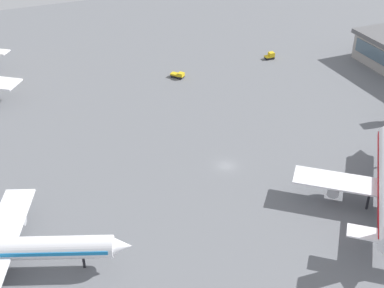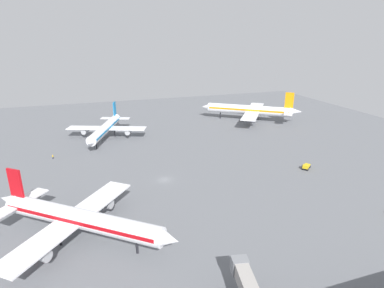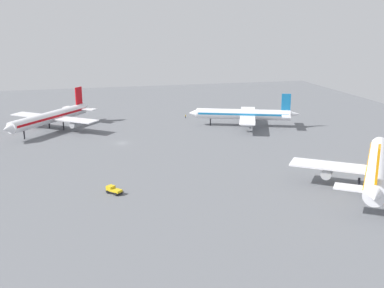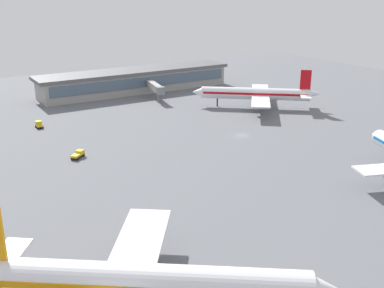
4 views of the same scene
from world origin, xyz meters
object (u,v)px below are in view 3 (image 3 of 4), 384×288
at_px(airplane_distant, 377,167).
at_px(ground_crew_worker, 185,116).
at_px(pushback_tractor, 113,190).
at_px(airplane_taxiing, 244,114).
at_px(airplane_at_gate, 51,117).

distance_m(airplane_distant, ground_crew_worker, 106.81).
distance_m(airplane_distant, pushback_tractor, 70.50).
relative_size(airplane_taxiing, pushback_tractor, 9.74).
bearing_deg(pushback_tractor, ground_crew_worker, -63.92).
bearing_deg(airplane_at_gate, ground_crew_worker, 139.25).
relative_size(airplane_at_gate, pushback_tractor, 9.12).
bearing_deg(airplane_taxiing, pushback_tractor, 68.62).
distance_m(airplane_at_gate, airplane_distant, 126.77).
xyz_separation_m(airplane_at_gate, pushback_tractor, (78.26, 18.09, -4.61)).
xyz_separation_m(airplane_at_gate, airplane_distant, (92.20, 86.99, 0.70)).
bearing_deg(airplane_distant, ground_crew_worker, 51.50).
bearing_deg(airplane_distant, pushback_tractor, 114.53).
bearing_deg(airplane_taxiing, airplane_distant, 116.73).
relative_size(airplane_distant, ground_crew_worker, 29.04).
bearing_deg(pushback_tractor, airplane_distant, -140.94).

